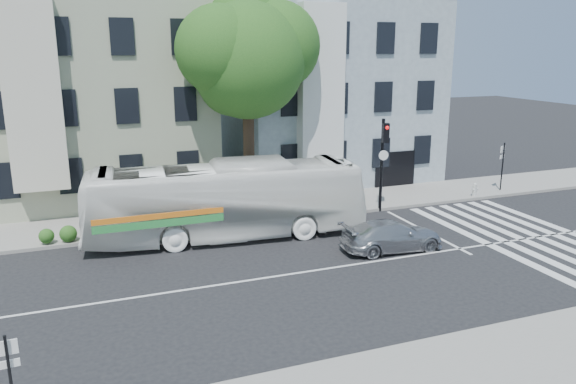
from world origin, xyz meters
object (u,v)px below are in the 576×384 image
sedan (392,236)px  near_sign_pole (10,371)px  fire_hydrant (475,189)px  traffic_signal (383,153)px  bus (226,200)px

sedan → near_sign_pole: near_sign_pole is taller
fire_hydrant → near_sign_pole: bearing=-150.2°
traffic_signal → fire_hydrant: 6.59m
bus → traffic_signal: bearing=-77.5°
bus → fire_hydrant: 14.54m
traffic_signal → bus: bearing=-162.7°
traffic_signal → fire_hydrant: (6.08, 0.36, -2.52)m
bus → fire_hydrant: (14.43, 1.40, -1.15)m
sedan → traffic_signal: size_ratio=0.91×
sedan → fire_hydrant: size_ratio=5.69×
traffic_signal → near_sign_pole: bearing=-132.2°
sedan → fire_hydrant: 10.05m
bus → fire_hydrant: bus is taller
near_sign_pole → bus: bearing=51.1°
fire_hydrant → traffic_signal: bearing=-176.6°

